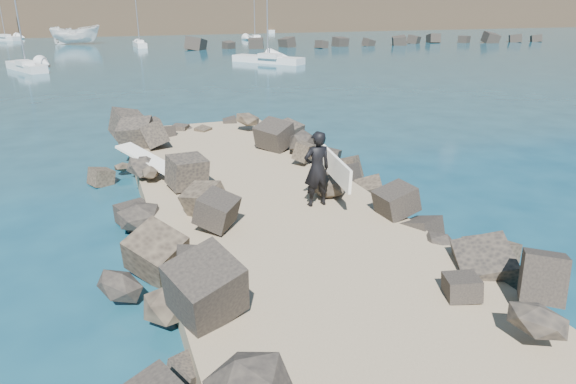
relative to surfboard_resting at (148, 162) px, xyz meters
name	(u,v)px	position (x,y,z in m)	size (l,w,h in m)	color
ground	(275,234)	(2.67, -4.15, -1.04)	(800.00, 800.00, 0.00)	#0F384C
jetty	(304,257)	(2.67, -6.15, -0.74)	(6.00, 26.00, 0.60)	#8C7759
riprap_left	(168,260)	(-0.23, -5.65, -0.54)	(2.60, 22.00, 1.00)	black
riprap_right	(404,222)	(5.57, -5.65, -0.54)	(2.60, 22.00, 1.00)	black
breakwater_secondary	(381,41)	(37.67, 50.85, -0.44)	(52.00, 4.00, 1.20)	black
surfboard_resting	(148,162)	(0.00, 0.00, 0.00)	(0.59, 2.35, 0.08)	white
boat_imported	(75,35)	(-3.08, 67.98, 0.30)	(2.61, 6.95, 2.68)	white
surfer_with_board	(319,168)	(3.94, -4.04, 0.57)	(0.96, 2.47, 2.00)	black
sailboat_d	(255,39)	(23.30, 65.27, -0.69)	(2.26, 6.62, 7.89)	silver
sailboat_c	(268,59)	(15.29, 34.53, -0.69)	(6.04, 7.20, 9.27)	silver
sailboat_e	(5,38)	(-14.00, 81.44, -0.69)	(5.21, 6.45, 8.29)	silver
sailboat_b	(140,44)	(5.11, 59.58, -0.69)	(1.45, 5.63, 6.89)	silver
sailboat_a	(26,67)	(-6.79, 35.95, -0.69)	(3.92, 6.53, 7.90)	silver
sailboat_f	(265,31)	(32.46, 88.09, -0.69)	(2.15, 5.95, 7.16)	silver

